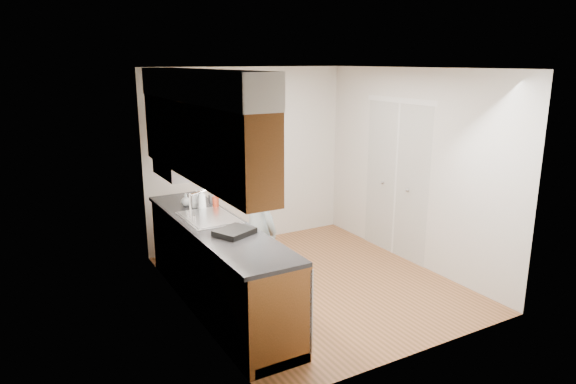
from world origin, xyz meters
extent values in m
plane|color=#9A5F3A|center=(0.00, 0.00, 0.00)|extent=(3.50, 3.50, 0.00)
plane|color=white|center=(0.00, 0.00, 2.50)|extent=(3.50, 3.50, 0.00)
cube|color=silver|center=(-1.50, 0.00, 1.25)|extent=(0.02, 3.50, 2.50)
cube|color=silver|center=(1.50, 0.00, 1.25)|extent=(0.02, 3.50, 2.50)
cube|color=silver|center=(0.00, 1.75, 1.25)|extent=(3.00, 0.02, 2.50)
cube|color=brown|center=(-1.20, 0.00, 0.45)|extent=(0.60, 2.80, 0.90)
cube|color=black|center=(-1.21, 0.00, 0.92)|extent=(0.63, 2.80, 0.04)
cube|color=#B2B2B7|center=(-1.20, 0.20, 0.89)|extent=(0.48, 0.68, 0.14)
cube|color=#B2B2B7|center=(-1.20, 0.20, 0.94)|extent=(0.52, 0.72, 0.01)
cube|color=#B2B2B7|center=(-0.91, -1.10, 0.47)|extent=(0.03, 0.60, 0.80)
cube|color=brown|center=(-1.33, 0.00, 1.83)|extent=(0.33, 2.80, 0.75)
cube|color=silver|center=(-1.33, 0.00, 2.35)|extent=(0.35, 2.80, 0.30)
cube|color=#A5A5AA|center=(-1.27, 0.85, 1.37)|extent=(0.46, 0.75, 0.16)
cube|color=silver|center=(1.49, 0.30, 1.02)|extent=(0.02, 1.22, 2.05)
cube|color=slate|center=(-0.66, 0.10, 0.01)|extent=(0.63, 0.84, 0.01)
imported|color=#8EA4AD|center=(-0.66, 0.10, 0.88)|extent=(0.50, 0.67, 1.74)
imported|color=silver|center=(-1.14, 0.56, 1.06)|extent=(0.11, 0.11, 0.25)
imported|color=silver|center=(-1.15, 0.69, 1.04)|extent=(0.13, 0.13, 0.20)
imported|color=silver|center=(-1.26, 0.79, 1.01)|extent=(0.16, 0.16, 0.15)
cylinder|color=#AD361D|center=(-0.99, 0.54, 1.01)|extent=(0.09, 0.09, 0.13)
cylinder|color=#A5A5AA|center=(-0.97, 0.74, 1.00)|extent=(0.07, 0.07, 0.11)
cube|color=black|center=(-1.18, -0.42, 0.97)|extent=(0.44, 0.41, 0.05)
camera|label=1|loc=(-3.06, -4.78, 2.58)|focal=32.00mm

